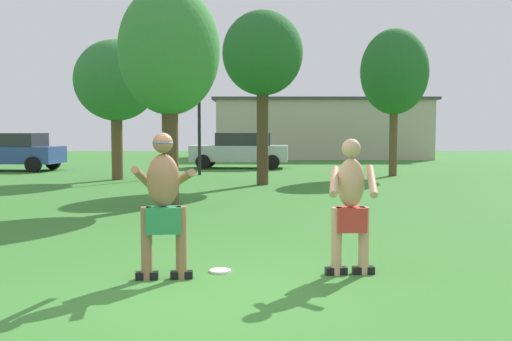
% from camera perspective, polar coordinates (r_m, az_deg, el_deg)
% --- Properties ---
extents(ground_plane, '(80.00, 80.00, 0.00)m').
position_cam_1_polar(ground_plane, '(6.21, -5.86, -12.32)').
color(ground_plane, '#38752D').
extents(player_near, '(0.61, 0.59, 1.64)m').
position_cam_1_polar(player_near, '(7.06, 9.02, -3.25)').
color(player_near, black).
rests_on(player_near, ground_plane).
extents(player_in_green, '(0.73, 0.63, 1.72)m').
position_cam_1_polar(player_in_green, '(6.83, -9.31, -2.72)').
color(player_in_green, black).
rests_on(player_in_green, ground_plane).
extents(frisbee, '(0.27, 0.27, 0.03)m').
position_cam_1_polar(frisbee, '(7.26, -3.78, -9.79)').
color(frisbee, white).
rests_on(frisbee, ground_plane).
extents(car_silver_near_post, '(4.42, 2.28, 1.58)m').
position_cam_1_polar(car_silver_near_post, '(26.04, -1.76, 2.05)').
color(car_silver_near_post, silver).
rests_on(car_silver_near_post, ground_plane).
extents(car_blue_mid_lot, '(4.45, 2.36, 1.58)m').
position_cam_1_polar(car_blue_mid_lot, '(26.53, -23.22, 1.76)').
color(car_blue_mid_lot, '#2D478C').
rests_on(car_blue_mid_lot, ground_plane).
extents(lamp_post, '(0.60, 0.24, 6.10)m').
position_cam_1_polar(lamp_post, '(22.29, -5.87, 9.11)').
color(lamp_post, black).
rests_on(lamp_post, ground_plane).
extents(outbuilding_behind_lot, '(12.74, 6.95, 3.54)m').
position_cam_1_polar(outbuilding_behind_lot, '(36.01, 5.99, 4.11)').
color(outbuilding_behind_lot, '#B2A893').
rests_on(outbuilding_behind_lot, ground_plane).
extents(tree_left_field, '(2.30, 2.30, 4.98)m').
position_cam_1_polar(tree_left_field, '(13.54, -8.76, 11.36)').
color(tree_left_field, '#4C3823').
rests_on(tree_left_field, ground_plane).
extents(tree_right_field, '(2.84, 2.84, 4.80)m').
position_cam_1_polar(tree_right_field, '(20.68, -13.82, 8.49)').
color(tree_right_field, brown).
rests_on(tree_right_field, ground_plane).
extents(tree_behind_players, '(2.50, 2.50, 5.42)m').
position_cam_1_polar(tree_behind_players, '(18.38, 0.40, 11.25)').
color(tree_behind_players, '#4C3823').
rests_on(tree_behind_players, ground_plane).
extents(tree_near_building, '(2.50, 2.50, 5.45)m').
position_cam_1_polar(tree_near_building, '(22.37, 13.16, 9.33)').
color(tree_near_building, brown).
rests_on(tree_near_building, ground_plane).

